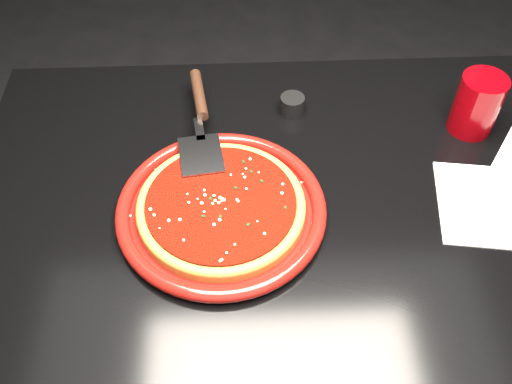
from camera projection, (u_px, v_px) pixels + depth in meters
floor at (289, 376)px, 1.56m from camera, size 4.00×4.00×0.01m
table at (297, 309)px, 1.27m from camera, size 1.20×0.80×0.75m
plate at (221, 209)px, 0.96m from camera, size 0.41×0.41×0.03m
pizza_crust at (221, 208)px, 0.96m from camera, size 0.33×0.33×0.01m
pizza_crust_rim at (221, 205)px, 0.95m from camera, size 0.33×0.33×0.02m
pizza_sauce at (221, 203)px, 0.95m from camera, size 0.29×0.29×0.01m
parmesan_dusting at (221, 201)px, 0.94m from camera, size 0.24×0.24×0.01m
basil_flecks at (221, 201)px, 0.94m from camera, size 0.22×0.22×0.00m
pizza_server at (201, 121)px, 1.06m from camera, size 0.13×0.33×0.02m
cup at (477, 104)px, 1.07m from camera, size 0.11×0.11×0.12m
napkin_a at (492, 205)px, 0.98m from camera, size 0.21×0.21×0.00m
ramekin at (292, 105)px, 1.13m from camera, size 0.05×0.05×0.04m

